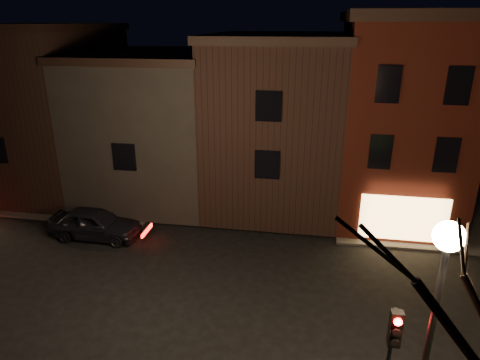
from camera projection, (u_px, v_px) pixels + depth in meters
name	position (u px, v px, depth m)	size (l,w,h in m)	color
ground	(212.00, 295.00, 16.86)	(120.00, 120.00, 0.00)	black
sidewalk_far_left	(47.00, 140.00, 38.49)	(30.00, 30.00, 0.12)	#2D2B28
corner_building	(400.00, 117.00, 22.44)	(6.50, 8.50, 10.50)	#41130B
row_building_a	(277.00, 119.00, 24.63)	(7.30, 10.30, 9.40)	black
row_building_b	(158.00, 123.00, 25.96)	(7.80, 10.30, 8.40)	black
row_building_c	(47.00, 107.00, 26.85)	(7.30, 10.30, 9.90)	black
street_lamp_near	(440.00, 286.00, 8.52)	(0.60, 0.60, 6.48)	black
traffic_signal	(390.00, 358.00, 9.90)	(0.58, 0.38, 4.05)	black
parked_car_a	(95.00, 223.00, 21.10)	(1.81, 4.50, 1.53)	black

